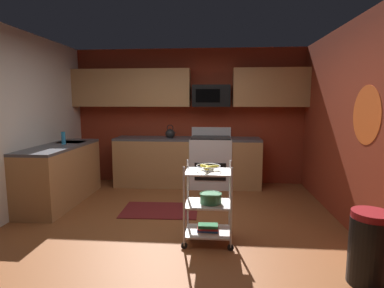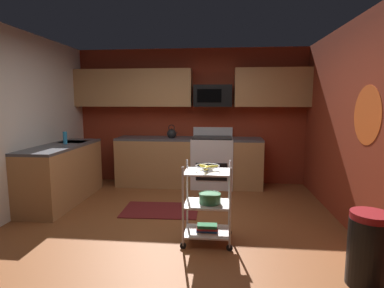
{
  "view_description": "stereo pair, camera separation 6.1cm",
  "coord_description": "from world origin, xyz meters",
  "px_view_note": "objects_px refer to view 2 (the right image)",
  "views": [
    {
      "loc": [
        0.57,
        -3.68,
        1.6
      ],
      "look_at": [
        0.23,
        0.32,
        1.05
      ],
      "focal_mm": 29.18,
      "sensor_mm": 36.0,
      "label": 1
    },
    {
      "loc": [
        0.63,
        -3.68,
        1.6
      ],
      "look_at": [
        0.23,
        0.32,
        1.05
      ],
      "focal_mm": 29.18,
      "sensor_mm": 36.0,
      "label": 2
    }
  ],
  "objects_px": {
    "fruit_bowl": "(208,167)",
    "book_stack": "(207,228)",
    "oven_range": "(212,161)",
    "kettle": "(172,134)",
    "dish_soap_bottle": "(65,138)",
    "trash_can": "(368,249)",
    "microwave": "(213,96)",
    "rolling_cart": "(207,204)",
    "mixing_bowl_large": "(210,198)"
  },
  "relations": [
    {
      "from": "rolling_cart",
      "to": "fruit_bowl",
      "type": "bearing_deg",
      "value": 90.0
    },
    {
      "from": "oven_range",
      "to": "dish_soap_bottle",
      "type": "distance_m",
      "value": 2.61
    },
    {
      "from": "trash_can",
      "to": "dish_soap_bottle",
      "type": "bearing_deg",
      "value": 151.62
    },
    {
      "from": "fruit_bowl",
      "to": "trash_can",
      "type": "distance_m",
      "value": 1.69
    },
    {
      "from": "fruit_bowl",
      "to": "book_stack",
      "type": "xyz_separation_m",
      "value": [
        0.0,
        -0.0,
        -0.71
      ]
    },
    {
      "from": "fruit_bowl",
      "to": "dish_soap_bottle",
      "type": "xyz_separation_m",
      "value": [
        -2.35,
        1.33,
        0.14
      ]
    },
    {
      "from": "microwave",
      "to": "kettle",
      "type": "bearing_deg",
      "value": -171.93
    },
    {
      "from": "oven_range",
      "to": "trash_can",
      "type": "bearing_deg",
      "value": -64.7
    },
    {
      "from": "microwave",
      "to": "trash_can",
      "type": "bearing_deg",
      "value": -65.42
    },
    {
      "from": "oven_range",
      "to": "dish_soap_bottle",
      "type": "relative_size",
      "value": 5.5
    },
    {
      "from": "microwave",
      "to": "trash_can",
      "type": "distance_m",
      "value": 3.77
    },
    {
      "from": "book_stack",
      "to": "kettle",
      "type": "height_order",
      "value": "kettle"
    },
    {
      "from": "rolling_cart",
      "to": "microwave",
      "type": "bearing_deg",
      "value": 90.67
    },
    {
      "from": "rolling_cart",
      "to": "fruit_bowl",
      "type": "relative_size",
      "value": 3.36
    },
    {
      "from": "kettle",
      "to": "fruit_bowl",
      "type": "bearing_deg",
      "value": -71.51
    },
    {
      "from": "fruit_bowl",
      "to": "oven_range",
      "type": "bearing_deg",
      "value": 90.69
    },
    {
      "from": "rolling_cart",
      "to": "trash_can",
      "type": "relative_size",
      "value": 1.39
    },
    {
      "from": "fruit_bowl",
      "to": "trash_can",
      "type": "bearing_deg",
      "value": -26.44
    },
    {
      "from": "rolling_cart",
      "to": "book_stack",
      "type": "bearing_deg",
      "value": 0.0
    },
    {
      "from": "oven_range",
      "to": "microwave",
      "type": "height_order",
      "value": "microwave"
    },
    {
      "from": "oven_range",
      "to": "trash_can",
      "type": "xyz_separation_m",
      "value": [
        1.46,
        -3.09,
        -0.15
      ]
    },
    {
      "from": "kettle",
      "to": "trash_can",
      "type": "bearing_deg",
      "value": -54.2
    },
    {
      "from": "oven_range",
      "to": "trash_can",
      "type": "distance_m",
      "value": 3.42
    },
    {
      "from": "book_stack",
      "to": "dish_soap_bottle",
      "type": "relative_size",
      "value": 1.22
    },
    {
      "from": "mixing_bowl_large",
      "to": "trash_can",
      "type": "height_order",
      "value": "trash_can"
    },
    {
      "from": "microwave",
      "to": "fruit_bowl",
      "type": "bearing_deg",
      "value": -89.33
    },
    {
      "from": "kettle",
      "to": "dish_soap_bottle",
      "type": "height_order",
      "value": "kettle"
    },
    {
      "from": "rolling_cart",
      "to": "trash_can",
      "type": "distance_m",
      "value": 1.61
    },
    {
      "from": "fruit_bowl",
      "to": "dish_soap_bottle",
      "type": "relative_size",
      "value": 1.36
    },
    {
      "from": "oven_range",
      "to": "dish_soap_bottle",
      "type": "xyz_separation_m",
      "value": [
        -2.32,
        -1.05,
        0.54
      ]
    },
    {
      "from": "mixing_bowl_large",
      "to": "dish_soap_bottle",
      "type": "relative_size",
      "value": 1.26
    },
    {
      "from": "microwave",
      "to": "dish_soap_bottle",
      "type": "distance_m",
      "value": 2.68
    },
    {
      "from": "microwave",
      "to": "dish_soap_bottle",
      "type": "bearing_deg",
      "value": -153.62
    },
    {
      "from": "fruit_bowl",
      "to": "book_stack",
      "type": "relative_size",
      "value": 1.12
    },
    {
      "from": "mixing_bowl_large",
      "to": "trash_can",
      "type": "relative_size",
      "value": 0.38
    },
    {
      "from": "rolling_cart",
      "to": "mixing_bowl_large",
      "type": "bearing_deg",
      "value": 0.0
    },
    {
      "from": "microwave",
      "to": "book_stack",
      "type": "relative_size",
      "value": 2.88
    },
    {
      "from": "rolling_cart",
      "to": "mixing_bowl_large",
      "type": "distance_m",
      "value": 0.07
    },
    {
      "from": "oven_range",
      "to": "microwave",
      "type": "distance_m",
      "value": 1.23
    },
    {
      "from": "oven_range",
      "to": "kettle",
      "type": "relative_size",
      "value": 4.17
    },
    {
      "from": "book_stack",
      "to": "kettle",
      "type": "bearing_deg",
      "value": 108.49
    },
    {
      "from": "oven_range",
      "to": "microwave",
      "type": "xyz_separation_m",
      "value": [
        -0.0,
        0.1,
        1.22
      ]
    },
    {
      "from": "mixing_bowl_large",
      "to": "oven_range",
      "type": "bearing_deg",
      "value": 91.39
    },
    {
      "from": "microwave",
      "to": "trash_can",
      "type": "relative_size",
      "value": 1.06
    },
    {
      "from": "mixing_bowl_large",
      "to": "microwave",
      "type": "bearing_deg",
      "value": 91.34
    },
    {
      "from": "microwave",
      "to": "mixing_bowl_large",
      "type": "height_order",
      "value": "microwave"
    },
    {
      "from": "trash_can",
      "to": "kettle",
      "type": "bearing_deg",
      "value": 125.8
    },
    {
      "from": "mixing_bowl_large",
      "to": "kettle",
      "type": "height_order",
      "value": "kettle"
    },
    {
      "from": "fruit_bowl",
      "to": "dish_soap_bottle",
      "type": "height_order",
      "value": "dish_soap_bottle"
    },
    {
      "from": "oven_range",
      "to": "book_stack",
      "type": "height_order",
      "value": "oven_range"
    }
  ]
}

